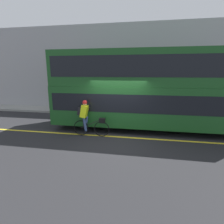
% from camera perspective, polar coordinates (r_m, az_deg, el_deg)
% --- Properties ---
extents(ground_plane, '(80.00, 80.00, 0.00)m').
position_cam_1_polar(ground_plane, '(7.92, 1.46, -8.29)').
color(ground_plane, '#232326').
extents(road_center_line, '(50.00, 0.14, 0.01)m').
position_cam_1_polar(road_center_line, '(7.98, 1.54, -8.08)').
color(road_center_line, yellow).
rests_on(road_center_line, ground_plane).
extents(sidewalk_curb, '(60.00, 1.63, 0.15)m').
position_cam_1_polar(sidewalk_curb, '(12.34, 4.71, -0.14)').
color(sidewalk_curb, gray).
rests_on(sidewalk_curb, ground_plane).
extents(building_facade, '(60.00, 0.30, 6.14)m').
position_cam_1_polar(building_facade, '(12.97, 5.38, 13.84)').
color(building_facade, '#9E9EA3').
rests_on(building_facade, ground_plane).
extents(bus, '(9.15, 2.47, 3.85)m').
position_cam_1_polar(bus, '(8.86, 11.07, 8.04)').
color(bus, black).
rests_on(bus, ground_plane).
extents(cyclist_on_bike, '(1.68, 0.32, 1.65)m').
position_cam_1_polar(cyclist_on_bike, '(7.95, -8.11, -1.62)').
color(cyclist_on_bike, black).
rests_on(cyclist_on_bike, ground_plane).
extents(trash_bin, '(0.46, 0.46, 0.97)m').
position_cam_1_polar(trash_bin, '(12.60, -6.34, 2.70)').
color(trash_bin, '#262628').
rests_on(trash_bin, sidewalk_curb).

